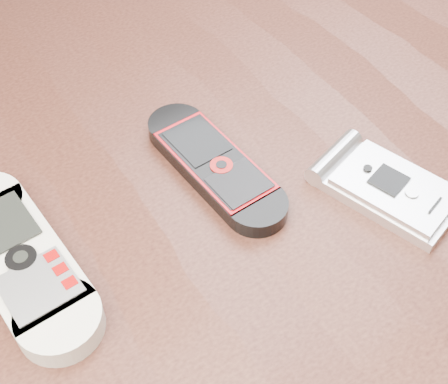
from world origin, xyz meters
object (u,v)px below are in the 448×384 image
at_px(table, 219,277).
at_px(nokia_black_red, 214,165).
at_px(motorola_razr, 391,188).
at_px(nokia_white, 20,259).

xyz_separation_m(table, nokia_black_red, (0.02, 0.03, 0.11)).
distance_m(table, nokia_black_red, 0.12).
height_order(nokia_black_red, motorola_razr, motorola_razr).
distance_m(table, nokia_white, 0.19).
bearing_deg(nokia_black_red, table, -120.27).
relative_size(nokia_white, motorola_razr, 1.54).
bearing_deg(motorola_razr, nokia_black_red, 119.26).
relative_size(nokia_white, nokia_black_red, 1.13).
bearing_deg(table, nokia_black_red, 63.47).
bearing_deg(nokia_white, table, -13.52).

